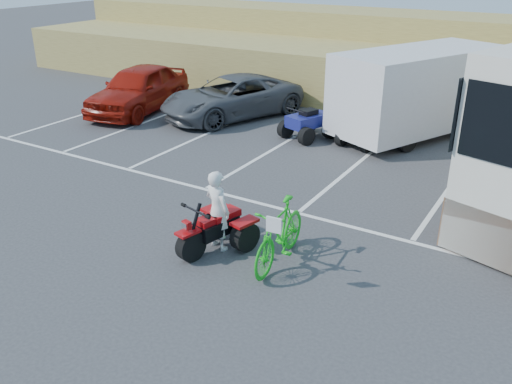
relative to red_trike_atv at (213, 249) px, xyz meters
The scene contains 11 objects.
ground 0.72m from the red_trike_atv, ahead, with size 100.00×100.00×0.00m, color #363638.
parking_stripes 4.38m from the red_trike_atv, 68.79° to the left, with size 28.00×5.16×0.01m.
grass_embankment 15.58m from the red_trike_atv, 87.34° to the left, with size 40.00×8.50×3.10m.
red_trike_atv is the anchor object (origin of this frame).
rider 0.86m from the red_trike_atv, 75.95° to the left, with size 0.62×0.41×1.70m, color white.
green_dirt_bike 1.57m from the red_trike_atv, 10.73° to the left, with size 0.60×2.14×1.29m, color #14BF19.
grey_pickup 9.86m from the red_trike_atv, 121.21° to the left, with size 2.47×5.35×1.49m, color #44464B.
red_car 11.28m from the red_trike_atv, 139.74° to the left, with size 2.05×5.09×1.73m, color #961308.
cargo_trailer 9.98m from the red_trike_atv, 82.45° to the left, with size 4.65×6.45×2.80m.
quad_atv_blue 7.79m from the red_trike_atv, 101.74° to the left, with size 1.22×1.63×1.07m, color navy, non-canonical shape.
quad_atv_green 7.86m from the red_trike_atv, 88.40° to the left, with size 1.11×1.48×0.97m, color #165B14, non-canonical shape.
Camera 1 is at (5.07, -7.88, 5.62)m, focal length 38.00 mm.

